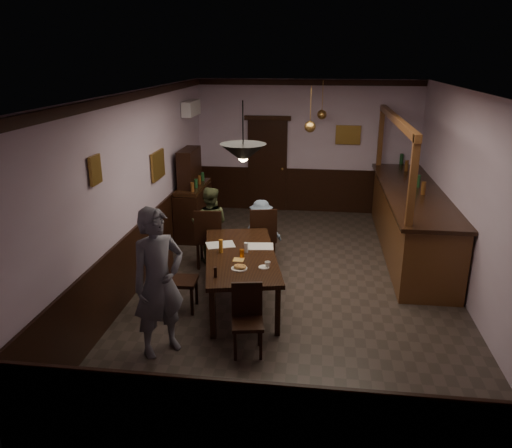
% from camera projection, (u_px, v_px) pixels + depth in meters
% --- Properties ---
extents(room, '(5.01, 8.01, 3.01)m').
position_uv_depth(room, '(299.00, 193.00, 7.57)').
color(room, '#2D2621').
rests_on(room, ground).
extents(dining_table, '(1.44, 2.36, 0.75)m').
position_uv_depth(dining_table, '(241.00, 258.00, 7.28)').
color(dining_table, black).
rests_on(dining_table, ground).
extents(chair_far_left, '(0.49, 0.49, 1.06)m').
position_uv_depth(chair_far_left, '(209.00, 236.00, 8.47)').
color(chair_far_left, black).
rests_on(chair_far_left, ground).
extents(chair_far_right, '(0.54, 0.54, 1.06)m').
position_uv_depth(chair_far_right, '(263.00, 234.00, 8.54)').
color(chair_far_right, black).
rests_on(chair_far_right, ground).
extents(chair_near, '(0.44, 0.44, 0.88)m').
position_uv_depth(chair_near, '(247.00, 315.00, 6.09)').
color(chair_near, black).
rests_on(chair_near, ground).
extents(chair_side, '(0.43, 0.43, 0.95)m').
position_uv_depth(chair_side, '(176.00, 276.00, 7.08)').
color(chair_side, black).
rests_on(chair_side, ground).
extents(person_standing, '(0.79, 0.80, 1.86)m').
position_uv_depth(person_standing, '(159.00, 282.00, 5.94)').
color(person_standing, slate).
rests_on(person_standing, ground).
extents(person_seated_left, '(0.68, 0.54, 1.36)m').
position_uv_depth(person_seated_left, '(210.00, 225.00, 8.71)').
color(person_seated_left, '#464D2E').
rests_on(person_seated_left, ground).
extents(person_seated_right, '(0.74, 0.46, 1.11)m').
position_uv_depth(person_seated_right, '(261.00, 230.00, 8.82)').
color(person_seated_right, slate).
rests_on(person_seated_right, ground).
extents(newspaper_left, '(0.50, 0.43, 0.01)m').
position_uv_depth(newspaper_left, '(220.00, 245.00, 7.59)').
color(newspaper_left, silver).
rests_on(newspaper_left, dining_table).
extents(newspaper_right, '(0.45, 0.34, 0.01)m').
position_uv_depth(newspaper_right, '(259.00, 246.00, 7.53)').
color(newspaper_right, silver).
rests_on(newspaper_right, dining_table).
extents(napkin, '(0.18, 0.18, 0.00)m').
position_uv_depth(napkin, '(239.00, 260.00, 7.05)').
color(napkin, '#DAA650').
rests_on(napkin, dining_table).
extents(saucer, '(0.15, 0.15, 0.01)m').
position_uv_depth(saucer, '(264.00, 267.00, 6.79)').
color(saucer, white).
rests_on(saucer, dining_table).
extents(coffee_cup, '(0.10, 0.10, 0.07)m').
position_uv_depth(coffee_cup, '(268.00, 264.00, 6.78)').
color(coffee_cup, white).
rests_on(coffee_cup, saucer).
extents(pastry_plate, '(0.22, 0.22, 0.01)m').
position_uv_depth(pastry_plate, '(239.00, 268.00, 6.74)').
color(pastry_plate, white).
rests_on(pastry_plate, dining_table).
extents(pastry_ring_a, '(0.13, 0.13, 0.04)m').
position_uv_depth(pastry_ring_a, '(238.00, 266.00, 6.74)').
color(pastry_ring_a, '#C68C47').
rests_on(pastry_ring_a, pastry_plate).
extents(pastry_ring_b, '(0.13, 0.13, 0.04)m').
position_uv_depth(pastry_ring_b, '(242.00, 267.00, 6.73)').
color(pastry_ring_b, '#C68C47').
rests_on(pastry_ring_b, pastry_plate).
extents(soda_can, '(0.07, 0.07, 0.12)m').
position_uv_depth(soda_can, '(242.00, 253.00, 7.11)').
color(soda_can, orange).
rests_on(soda_can, dining_table).
extents(beer_glass, '(0.06, 0.06, 0.20)m').
position_uv_depth(beer_glass, '(221.00, 246.00, 7.28)').
color(beer_glass, '#BF721E').
rests_on(beer_glass, dining_table).
extents(water_glass, '(0.06, 0.06, 0.15)m').
position_uv_depth(water_glass, '(246.00, 248.00, 7.29)').
color(water_glass, silver).
rests_on(water_glass, dining_table).
extents(pepper_mill, '(0.04, 0.04, 0.14)m').
position_uv_depth(pepper_mill, '(215.00, 272.00, 6.48)').
color(pepper_mill, black).
rests_on(pepper_mill, dining_table).
extents(sideboard, '(0.47, 1.33, 1.75)m').
position_uv_depth(sideboard, '(193.00, 201.00, 10.03)').
color(sideboard, black).
rests_on(sideboard, ground).
extents(bar_counter, '(1.03, 4.44, 2.49)m').
position_uv_depth(bar_counter, '(410.00, 219.00, 9.17)').
color(bar_counter, '#532B16').
rests_on(bar_counter, ground).
extents(door_back, '(0.90, 0.06, 2.10)m').
position_uv_depth(door_back, '(267.00, 166.00, 11.53)').
color(door_back, black).
rests_on(door_back, ground).
extents(ac_unit, '(0.20, 0.85, 0.30)m').
position_uv_depth(ac_unit, '(191.00, 108.00, 10.27)').
color(ac_unit, white).
rests_on(ac_unit, ground).
extents(picture_left_small, '(0.04, 0.28, 0.36)m').
position_uv_depth(picture_left_small, '(95.00, 170.00, 6.16)').
color(picture_left_small, olive).
rests_on(picture_left_small, ground).
extents(picture_left_large, '(0.04, 0.62, 0.48)m').
position_uv_depth(picture_left_large, '(158.00, 165.00, 8.55)').
color(picture_left_large, olive).
rests_on(picture_left_large, ground).
extents(picture_back, '(0.55, 0.04, 0.42)m').
position_uv_depth(picture_back, '(348.00, 135.00, 11.08)').
color(picture_back, olive).
rests_on(picture_back, ground).
extents(pendant_iron, '(0.56, 0.56, 0.73)m').
position_uv_depth(pendant_iron, '(243.00, 153.00, 5.98)').
color(pendant_iron, black).
rests_on(pendant_iron, ground).
extents(pendant_brass_mid, '(0.20, 0.20, 0.81)m').
position_uv_depth(pendant_brass_mid, '(310.00, 127.00, 8.73)').
color(pendant_brass_mid, '#BF8C3F').
rests_on(pendant_brass_mid, ground).
extents(pendant_brass_far, '(0.20, 0.20, 0.81)m').
position_uv_depth(pendant_brass_far, '(322.00, 115.00, 10.47)').
color(pendant_brass_far, '#BF8C3F').
rests_on(pendant_brass_far, ground).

